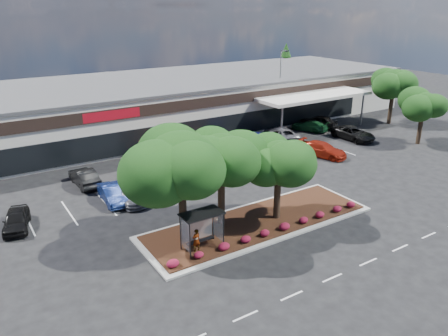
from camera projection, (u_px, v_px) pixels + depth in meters
ground at (315, 239)px, 30.62m from camera, size 160.00×160.00×0.00m
retail_store at (133, 106)px, 56.31m from camera, size 80.40×25.20×6.25m
landscape_island at (258, 222)px, 32.73m from camera, size 18.00×6.00×0.26m
lane_markings at (232, 190)px, 38.78m from camera, size 33.12×20.06×0.01m
shrub_row at (276, 229)px, 30.94m from camera, size 17.00×0.80×0.50m
bus_shelter at (201, 220)px, 28.36m from camera, size 2.75×1.55×2.59m
island_tree_west at (182, 187)px, 28.67m from camera, size 7.20×7.20×7.89m
island_tree_mid at (221, 177)px, 31.08m from camera, size 6.60×6.60×7.32m
island_tree_east at (278, 177)px, 32.06m from camera, size 5.80×5.80×6.50m
tree_east_near at (422, 117)px, 50.47m from camera, size 5.60×5.60×6.51m
tree_east_far at (392, 96)px, 59.11m from camera, size 6.40×6.40×7.62m
conifer_north_east at (285, 67)px, 80.90m from camera, size 3.96×3.96×9.00m
person_waiting at (196, 240)px, 28.38m from camera, size 0.61×0.43×1.59m
light_pole at (280, 92)px, 58.78m from camera, size 1.39×0.84×9.92m
car_0 at (16, 220)px, 31.82m from camera, size 2.66×4.45×1.42m
car_1 at (112, 194)px, 36.12m from camera, size 1.79×4.47×1.45m
car_2 at (129, 195)px, 36.15m from camera, size 1.87×4.58×1.33m
car_3 at (198, 165)px, 42.25m from camera, size 4.02×6.56×1.70m
car_4 at (212, 165)px, 42.41m from camera, size 2.33×5.23×1.67m
car_5 at (266, 153)px, 45.96m from camera, size 4.60×6.21×1.57m
car_6 at (322, 149)px, 47.03m from camera, size 3.93×5.81×1.56m
car_8 at (353, 133)px, 52.93m from camera, size 2.60×5.62×1.56m
car_10 at (84, 177)px, 39.49m from camera, size 1.80×4.79×1.56m
car_11 at (150, 153)px, 45.63m from camera, size 3.91×6.36×1.72m
car_12 at (175, 153)px, 45.94m from camera, size 3.60×5.25×1.64m
car_13 at (219, 143)px, 49.47m from camera, size 2.16×5.11×1.47m
car_14 at (253, 140)px, 50.40m from camera, size 3.06×5.00×1.56m
car_15 at (281, 134)px, 52.62m from camera, size 3.76×6.16×1.60m
car_16 at (309, 126)px, 56.58m from camera, size 3.66×5.14×1.38m
car_17 at (318, 122)px, 57.96m from camera, size 3.84×5.42×1.71m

